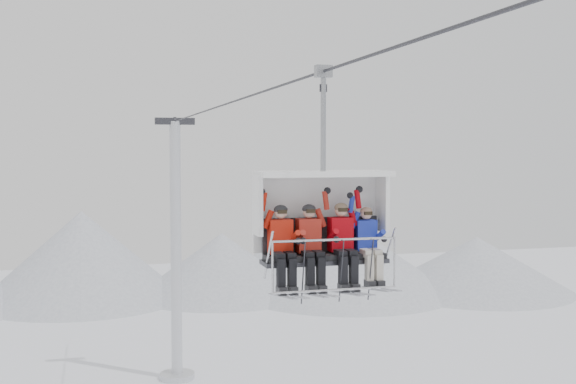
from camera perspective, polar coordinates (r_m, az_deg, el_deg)
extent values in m
cone|color=silver|center=(59.54, -15.97, -4.81)|extent=(16.00, 16.00, 7.00)
cone|color=silver|center=(59.55, -5.27, -5.67)|extent=(14.00, 14.00, 5.00)
cone|color=silver|center=(60.08, 4.54, -5.10)|extent=(18.00, 18.00, 6.00)
cone|color=silver|center=(62.97, 14.67, -5.50)|extent=(16.00, 16.00, 4.50)
cone|color=silver|center=(63.75, -0.39, -5.28)|extent=(12.00, 12.00, 4.50)
cylinder|color=silver|center=(37.52, -8.84, -4.65)|extent=(0.56, 0.56, 13.30)
cylinder|color=silver|center=(38.97, -8.75, -14.16)|extent=(1.80, 1.80, 0.30)
cube|color=#313136|center=(37.18, -8.94, 5.55)|extent=(2.00, 0.35, 0.35)
cylinder|color=#313136|center=(15.53, 0.00, 8.59)|extent=(0.06, 50.00, 0.06)
cube|color=black|center=(13.18, 2.90, -5.09)|extent=(2.20, 0.55, 0.10)
cube|color=black|center=(13.37, 2.56, -3.37)|extent=(2.20, 0.10, 0.64)
cube|color=#313136|center=(13.19, 2.90, -5.48)|extent=(2.30, 0.60, 0.08)
cube|color=white|center=(13.54, 2.29, -1.58)|extent=(2.45, 0.10, 1.46)
cube|color=white|center=(13.12, 2.82, 1.46)|extent=(2.45, 0.90, 0.10)
cylinder|color=silver|center=(12.61, 3.69, -3.79)|extent=(2.24, 0.04, 0.04)
cylinder|color=silver|center=(12.68, 3.77, -7.73)|extent=(2.24, 0.04, 0.04)
cylinder|color=gray|center=(13.14, 2.80, 5.49)|extent=(0.10, 0.10, 1.85)
cube|color=gray|center=(13.20, 2.81, 9.50)|extent=(0.30, 0.18, 0.22)
cube|color=#B81B0B|center=(12.93, -0.62, -3.53)|extent=(0.41, 0.28, 0.61)
sphere|color=tan|center=(12.85, -0.58, -1.63)|extent=(0.23, 0.23, 0.23)
cube|color=black|center=(12.57, -0.55, -6.41)|extent=(0.14, 0.15, 0.49)
cube|color=black|center=(12.62, 0.32, -6.37)|extent=(0.14, 0.15, 0.49)
cube|color=#B7B8C1|center=(12.55, -0.44, -8.23)|extent=(0.09, 1.69, 0.26)
cube|color=#B7B8C1|center=(12.60, 0.44, -8.18)|extent=(0.09, 1.69, 0.26)
cube|color=#AB2419|center=(13.08, 1.62, -3.45)|extent=(0.42, 0.28, 0.61)
sphere|color=tan|center=(12.99, 1.67, -1.56)|extent=(0.23, 0.23, 0.23)
cube|color=black|center=(12.71, 1.76, -6.31)|extent=(0.14, 0.15, 0.49)
cube|color=black|center=(12.77, 2.61, -6.26)|extent=(0.14, 0.15, 0.49)
cube|color=#B7B8C1|center=(12.69, 1.89, -8.10)|extent=(0.09, 1.69, 0.26)
cube|color=#B7B8C1|center=(12.75, 2.74, -8.05)|extent=(0.09, 1.69, 0.26)
cube|color=#AD040D|center=(13.26, 4.16, -3.34)|extent=(0.42, 0.28, 0.62)
sphere|color=tan|center=(13.18, 4.22, -1.46)|extent=(0.23, 0.23, 0.23)
cube|color=black|center=(12.90, 4.37, -6.18)|extent=(0.14, 0.15, 0.50)
cube|color=black|center=(12.97, 5.21, -6.14)|extent=(0.14, 0.15, 0.50)
cube|color=#B7B8C1|center=(12.88, 4.51, -7.97)|extent=(0.10, 1.69, 0.26)
cube|color=#B7B8C1|center=(12.95, 5.36, -7.91)|extent=(0.10, 1.69, 0.26)
cube|color=#1C2EAE|center=(13.44, 6.13, -3.40)|extent=(0.38, 0.25, 0.56)
sphere|color=tan|center=(13.36, 6.20, -1.72)|extent=(0.21, 0.21, 0.21)
cube|color=beige|center=(13.07, 6.44, -5.97)|extent=(0.13, 0.15, 0.45)
cube|color=beige|center=(13.14, 7.18, -5.92)|extent=(0.13, 0.15, 0.45)
cube|color=#B7B8C1|center=(13.05, 6.59, -7.62)|extent=(0.09, 1.69, 0.26)
cube|color=#B7B8C1|center=(13.11, 7.34, -7.57)|extent=(0.09, 1.69, 0.26)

